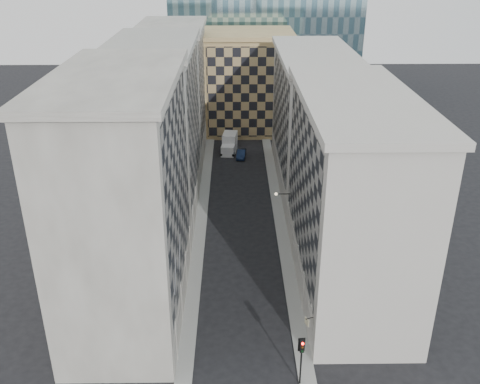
{
  "coord_description": "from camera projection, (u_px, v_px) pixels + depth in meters",
  "views": [
    {
      "loc": [
        -0.9,
        -34.04,
        33.62
      ],
      "look_at": [
        -0.28,
        13.21,
        11.54
      ],
      "focal_mm": 40.0,
      "sensor_mm": 36.0,
      "label": 1
    }
  ],
  "objects": [
    {
      "name": "bracket_lamp",
      "position": [
        278.0,
        194.0,
        64.25
      ],
      "size": [
        1.98,
        0.36,
        0.36
      ],
      "color": "black",
      "rests_on": "ground"
    },
    {
      "name": "traffic_light",
      "position": [
        302.0,
        352.0,
        43.37
      ],
      "size": [
        0.58,
        0.51,
        4.61
      ],
      "rotation": [
        0.0,
        0.0,
        0.1
      ],
      "color": "black",
      "rests_on": "sidewalk_east"
    },
    {
      "name": "box_truck",
      "position": [
        229.0,
        144.0,
        94.29
      ],
      "size": [
        3.03,
        5.97,
        3.14
      ],
      "rotation": [
        0.0,
        0.0,
        -0.13
      ],
      "color": "white",
      "rests_on": "ground"
    },
    {
      "name": "shop_sign",
      "position": [
        307.0,
        321.0,
        46.29
      ],
      "size": [
        0.72,
        0.64,
        0.74
      ],
      "rotation": [
        0.0,
        0.0,
        0.4
      ],
      "color": "black",
      "rests_on": "ground"
    },
    {
      "name": "bldg_left_c",
      "position": [
        174.0,
        92.0,
        90.19
      ],
      "size": [
        10.8,
        22.8,
        21.7
      ],
      "color": "gray",
      "rests_on": "ground"
    },
    {
      "name": "tan_block",
      "position": [
        248.0,
        81.0,
        102.61
      ],
      "size": [
        16.8,
        14.8,
        18.8
      ],
      "color": "tan",
      "rests_on": "ground"
    },
    {
      "name": "sidewalk_east",
      "position": [
        279.0,
        216.0,
        72.28
      ],
      "size": [
        1.5,
        100.0,
        0.15
      ],
      "primitive_type": "cube",
      "color": "gray",
      "rests_on": "ground"
    },
    {
      "name": "bldg_left_b",
      "position": [
        157.0,
        130.0,
        70.05
      ],
      "size": [
        10.8,
        22.8,
        22.7
      ],
      "color": "#9C9A91",
      "rests_on": "ground"
    },
    {
      "name": "sidewalk_west",
      "position": [
        202.0,
        216.0,
        72.16
      ],
      "size": [
        1.5,
        100.0,
        0.15
      ],
      "primitive_type": "cube",
      "color": "gray",
      "rests_on": "ground"
    },
    {
      "name": "ground",
      "position": [
        245.0,
        382.0,
        45.08
      ],
      "size": [
        260.0,
        260.0,
        0.0
      ],
      "primitive_type": "plane",
      "color": "black",
      "rests_on": "ground"
    },
    {
      "name": "bldg_right_a",
      "position": [
        349.0,
        195.0,
        54.42
      ],
      "size": [
        10.8,
        26.8,
        20.7
      ],
      "color": "#B7B0A8",
      "rests_on": "ground"
    },
    {
      "name": "bldg_left_a",
      "position": [
        127.0,
        200.0,
        49.91
      ],
      "size": [
        10.8,
        22.8,
        23.7
      ],
      "color": "gray",
      "rests_on": "ground"
    },
    {
      "name": "bldg_right_b",
      "position": [
        313.0,
        120.0,
        79.08
      ],
      "size": [
        10.8,
        28.8,
        19.7
      ],
      "color": "#B7B0A8",
      "rests_on": "ground"
    },
    {
      "name": "dark_car",
      "position": [
        241.0,
        154.0,
        91.84
      ],
      "size": [
        1.86,
        4.22,
        1.35
      ],
      "primitive_type": "imported",
      "rotation": [
        0.0,
        0.0,
        -0.11
      ],
      "color": "#101D3B",
      "rests_on": "ground"
    },
    {
      "name": "flagpoles_left",
      "position": [
        177.0,
        263.0,
        47.06
      ],
      "size": [
        0.1,
        6.33,
        2.33
      ],
      "color": "gray",
      "rests_on": "ground"
    }
  ]
}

